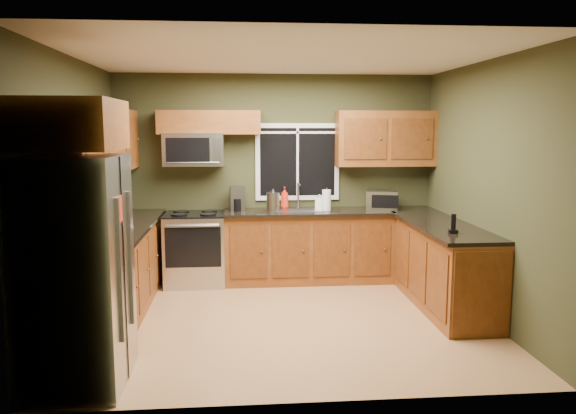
{
  "coord_description": "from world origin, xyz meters",
  "views": [
    {
      "loc": [
        -0.47,
        -5.66,
        2.01
      ],
      "look_at": [
        0.05,
        0.35,
        1.15
      ],
      "focal_mm": 35.0,
      "sensor_mm": 36.0,
      "label": 1
    }
  ],
  "objects": [
    {
      "name": "soap_bottle_b",
      "position": [
        0.56,
        1.5,
        1.04
      ],
      "size": [
        0.12,
        0.12,
        0.2
      ],
      "primitive_type": "imported",
      "rotation": [
        0.0,
        0.0,
        -0.39
      ],
      "color": "white",
      "rests_on": "countertop_back"
    },
    {
      "name": "paper_towel_roll",
      "position": [
        0.65,
        1.49,
        1.07
      ],
      "size": [
        0.14,
        0.14,
        0.29
      ],
      "color": "white",
      "rests_on": "countertop_back"
    },
    {
      "name": "microwave",
      "position": [
        -1.05,
        1.61,
        1.73
      ],
      "size": [
        0.76,
        0.41,
        0.42
      ],
      "color": "#B7B7BC",
      "rests_on": "back_wall"
    },
    {
      "name": "window",
      "position": [
        0.3,
        1.78,
        1.55
      ],
      "size": [
        1.12,
        0.03,
        1.02
      ],
      "color": "white",
      "rests_on": "back_wall"
    },
    {
      "name": "toaster_oven",
      "position": [
        1.38,
        1.47,
        1.06
      ],
      "size": [
        0.47,
        0.41,
        0.25
      ],
      "color": "#B7B7BC",
      "rests_on": "countertop_back"
    },
    {
      "name": "upper_cabinets_left",
      "position": [
        -1.94,
        0.48,
        1.86
      ],
      "size": [
        0.33,
        2.65,
        0.72
      ],
      "primitive_type": "cube",
      "color": "brown",
      "rests_on": "left_wall"
    },
    {
      "name": "range",
      "position": [
        -1.05,
        1.47,
        0.47
      ],
      "size": [
        0.76,
        0.69,
        0.94
      ],
      "color": "#B7B7BC",
      "rests_on": "ground"
    },
    {
      "name": "base_cabinets_peninsula",
      "position": [
        1.8,
        0.54,
        0.45
      ],
      "size": [
        0.6,
        2.52,
        0.9
      ],
      "color": "brown",
      "rests_on": "ground"
    },
    {
      "name": "refrigerator",
      "position": [
        -1.74,
        -1.3,
        0.9
      ],
      "size": [
        0.74,
        0.9,
        1.8
      ],
      "color": "#B7B7BC",
      "rests_on": "ground"
    },
    {
      "name": "countertop_peninsula",
      "position": [
        1.78,
        0.55,
        0.92
      ],
      "size": [
        0.65,
        2.5,
        0.04
      ],
      "primitive_type": "cube",
      "color": "black",
      "rests_on": "base_cabinets_peninsula"
    },
    {
      "name": "coffee_maker",
      "position": [
        -0.51,
        1.57,
        1.08
      ],
      "size": [
        0.2,
        0.26,
        0.3
      ],
      "color": "slate",
      "rests_on": "countertop_back"
    },
    {
      "name": "countertop_left",
      "position": [
        -1.78,
        0.48,
        0.92
      ],
      "size": [
        0.65,
        2.65,
        0.04
      ],
      "primitive_type": "cube",
      "color": "black",
      "rests_on": "base_cabinets_left"
    },
    {
      "name": "base_cabinets_left",
      "position": [
        -1.8,
        0.48,
        0.45
      ],
      "size": [
        0.6,
        2.65,
        0.9
      ],
      "primitive_type": "cube",
      "color": "brown",
      "rests_on": "ground"
    },
    {
      "name": "upper_cabinets_back_left",
      "position": [
        -0.85,
        1.64,
        2.07
      ],
      "size": [
        1.3,
        0.33,
        0.3
      ],
      "primitive_type": "cube",
      "color": "brown",
      "rests_on": "back_wall"
    },
    {
      "name": "ceiling",
      "position": [
        0.0,
        0.0,
        2.7
      ],
      "size": [
        4.2,
        4.2,
        0.0
      ],
      "primitive_type": "plane",
      "rotation": [
        3.14,
        0.0,
        0.0
      ],
      "color": "white",
      "rests_on": "back_wall"
    },
    {
      "name": "base_cabinets_back",
      "position": [
        0.42,
        1.5,
        0.45
      ],
      "size": [
        2.17,
        0.6,
        0.9
      ],
      "primitive_type": "cube",
      "color": "brown",
      "rests_on": "ground"
    },
    {
      "name": "kettle",
      "position": [
        -0.05,
        1.41,
        1.08
      ],
      "size": [
        0.2,
        0.2,
        0.3
      ],
      "color": "#B7B7BC",
      "rests_on": "countertop_back"
    },
    {
      "name": "back_wall",
      "position": [
        0.0,
        1.8,
        1.35
      ],
      "size": [
        4.2,
        0.0,
        4.2
      ],
      "primitive_type": "plane",
      "rotation": [
        1.57,
        0.0,
        0.0
      ],
      "color": "#32351C",
      "rests_on": "ground"
    },
    {
      "name": "cordless_phone",
      "position": [
        1.69,
        -0.21,
        1.0
      ],
      "size": [
        0.1,
        0.1,
        0.2
      ],
      "color": "black",
      "rests_on": "countertop_peninsula"
    },
    {
      "name": "front_wall",
      "position": [
        0.0,
        -1.8,
        1.35
      ],
      "size": [
        4.2,
        0.0,
        4.2
      ],
      "primitive_type": "plane",
      "rotation": [
        -1.57,
        0.0,
        0.0
      ],
      "color": "#32351C",
      "rests_on": "ground"
    },
    {
      "name": "upper_cabinet_over_fridge",
      "position": [
        -1.74,
        -1.3,
        2.03
      ],
      "size": [
        0.72,
        0.9,
        0.38
      ],
      "primitive_type": "cube",
      "color": "brown",
      "rests_on": "left_wall"
    },
    {
      "name": "left_wall",
      "position": [
        -2.1,
        0.0,
        1.35
      ],
      "size": [
        0.0,
        3.6,
        3.6
      ],
      "primitive_type": "plane",
      "rotation": [
        1.57,
        0.0,
        1.57
      ],
      "color": "#32351C",
      "rests_on": "ground"
    },
    {
      "name": "upper_cabinets_back_right",
      "position": [
        1.45,
        1.64,
        1.86
      ],
      "size": [
        1.3,
        0.33,
        0.72
      ],
      "primitive_type": "cube",
      "color": "brown",
      "rests_on": "back_wall"
    },
    {
      "name": "sink",
      "position": [
        0.3,
        1.49,
        0.95
      ],
      "size": [
        0.6,
        0.42,
        0.36
      ],
      "color": "slate",
      "rests_on": "countertop_back"
    },
    {
      "name": "countertop_back",
      "position": [
        0.42,
        1.48,
        0.92
      ],
      "size": [
        2.17,
        0.65,
        0.04
      ],
      "primitive_type": "cube",
      "color": "black",
      "rests_on": "base_cabinets_back"
    },
    {
      "name": "soap_bottle_a",
      "position": [
        0.12,
        1.7,
        1.08
      ],
      "size": [
        0.12,
        0.12,
        0.29
      ],
      "primitive_type": "imported",
      "rotation": [
        0.0,
        0.0,
        0.1
      ],
      "color": "red",
      "rests_on": "countertop_back"
    },
    {
      "name": "floor",
      "position": [
        0.0,
        0.0,
        0.0
      ],
      "size": [
        4.2,
        4.2,
        0.0
      ],
      "primitive_type": "plane",
      "color": "#A47548",
      "rests_on": "ground"
    },
    {
      "name": "right_wall",
      "position": [
        2.1,
        0.0,
        1.35
      ],
      "size": [
        0.0,
        3.6,
        3.6
      ],
      "primitive_type": "plane",
      "rotation": [
        1.57,
        0.0,
        -1.57
      ],
      "color": "#32351C",
      "rests_on": "ground"
    }
  ]
}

